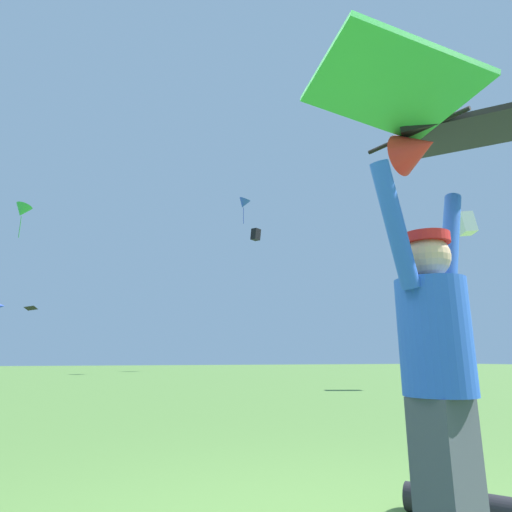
# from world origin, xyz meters

# --- Properties ---
(kite_flyer_person) EXTENTS (0.79, 0.43, 1.92)m
(kite_flyer_person) POSITION_xyz_m (0.33, -0.23, 0.94)
(kite_flyer_person) COLOR #424751
(kite_flyer_person) RESTS_ON ground
(held_stunt_kite) EXTENTS (1.51, 1.03, 0.38)m
(held_stunt_kite) POSITION_xyz_m (0.35, -0.29, 2.22)
(held_stunt_kite) COLOR black
(distant_kite_green_mid_right) EXTENTS (1.00, 0.93, 1.98)m
(distant_kite_green_mid_right) POSITION_xyz_m (-6.03, 22.88, 8.80)
(distant_kite_green_mid_right) COLOR green
(distant_kite_white_overhead_distant) EXTENTS (0.64, 0.69, 0.87)m
(distant_kite_white_overhead_distant) POSITION_xyz_m (10.86, 9.40, 5.75)
(distant_kite_white_overhead_distant) COLOR white
(distant_kite_black_low_left) EXTENTS (1.07, 1.05, 0.35)m
(distant_kite_black_low_left) POSITION_xyz_m (-6.87, 34.93, 4.79)
(distant_kite_black_low_left) COLOR black
(distant_kite_black_mid_left) EXTENTS (0.87, 0.85, 1.02)m
(distant_kite_black_mid_left) POSITION_xyz_m (10.00, 30.16, 11.05)
(distant_kite_black_mid_left) COLOR black
(distant_kite_blue_high_left) EXTENTS (1.27, 1.31, 2.00)m
(distant_kite_blue_high_left) POSITION_xyz_m (7.41, 25.36, 11.78)
(distant_kite_blue_high_left) COLOR blue
(spare_kite_bag) EXTENTS (0.70, 0.85, 0.18)m
(spare_kite_bag) POSITION_xyz_m (1.10, 0.36, 0.09)
(spare_kite_bag) COLOR black
(spare_kite_bag) RESTS_ON ground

